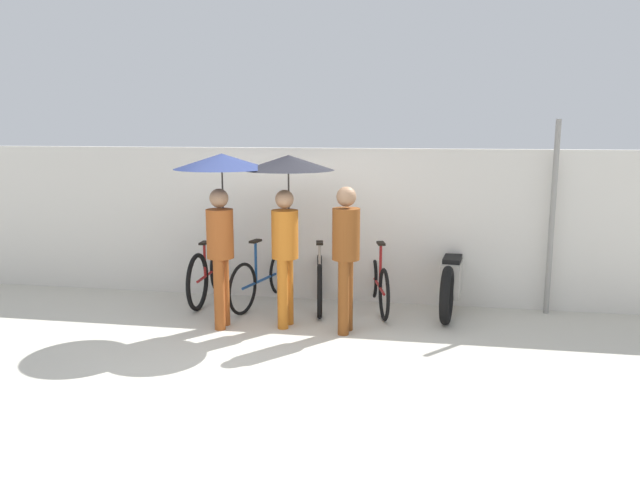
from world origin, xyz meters
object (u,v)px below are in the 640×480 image
object	(u,v)px
pedestrian_leading	(221,187)
pedestrian_trailing	(346,248)
parked_bicycle_3	(378,282)
parked_bicycle_1	(263,278)
parked_bicycle_2	(320,280)
pedestrian_center	(287,189)
motorcycle	(452,280)
parked_bicycle_0	(209,273)

from	to	relation	value
pedestrian_leading	pedestrian_trailing	size ratio (longest dim) A/B	1.21
pedestrian_trailing	parked_bicycle_3	bearing A→B (deg)	81.81
parked_bicycle_1	parked_bicycle_3	distance (m)	1.56
parked_bicycle_2	pedestrian_center	bearing A→B (deg)	152.98
parked_bicycle_1	pedestrian_center	distance (m)	1.62
parked_bicycle_2	motorcycle	world-z (taller)	parked_bicycle_2
pedestrian_center	motorcycle	size ratio (longest dim) A/B	1.04
pedestrian_trailing	motorcycle	distance (m)	1.81
parked_bicycle_0	pedestrian_trailing	world-z (taller)	pedestrian_trailing
pedestrian_leading	motorcycle	xyz separation A→B (m)	(2.75, 1.13, -1.29)
parked_bicycle_1	motorcycle	xyz separation A→B (m)	(2.52, 0.15, 0.04)
parked_bicycle_3	parked_bicycle_2	bearing A→B (deg)	79.60
pedestrian_center	pedestrian_leading	bearing A→B (deg)	-159.77
parked_bicycle_3	motorcycle	size ratio (longest dim) A/B	0.82
parked_bicycle_0	parked_bicycle_2	xyz separation A→B (m)	(1.57, -0.03, -0.03)
parked_bicycle_1	parked_bicycle_2	bearing A→B (deg)	-75.97
parked_bicycle_3	pedestrian_leading	world-z (taller)	pedestrian_leading
parked_bicycle_3	pedestrian_trailing	size ratio (longest dim) A/B	0.94
pedestrian_leading	parked_bicycle_1	bearing A→B (deg)	76.45
parked_bicycle_1	parked_bicycle_0	bearing A→B (deg)	101.71
parked_bicycle_3	motorcycle	xyz separation A→B (m)	(0.96, 0.11, 0.05)
parked_bicycle_0	parked_bicycle_1	distance (m)	0.79
parked_bicycle_1	motorcycle	world-z (taller)	parked_bicycle_1
parked_bicycle_0	parked_bicycle_3	xyz separation A→B (m)	(2.35, 0.01, -0.04)
parked_bicycle_0	pedestrian_leading	distance (m)	1.74
parked_bicycle_0	pedestrian_trailing	xyz separation A→B (m)	(2.05, -1.03, 0.62)
parked_bicycle_0	parked_bicycle_1	size ratio (longest dim) A/B	1.00
pedestrian_leading	pedestrian_center	size ratio (longest dim) A/B	1.01
parked_bicycle_2	motorcycle	xyz separation A→B (m)	(1.74, 0.15, 0.04)
parked_bicycle_1	parked_bicycle_3	xyz separation A→B (m)	(1.56, 0.04, -0.01)
parked_bicycle_1	pedestrian_leading	size ratio (longest dim) A/B	0.82
pedestrian_leading	motorcycle	size ratio (longest dim) A/B	1.05
motorcycle	parked_bicycle_1	bearing A→B (deg)	100.42
parked_bicycle_2	pedestrian_leading	distance (m)	1.93
parked_bicycle_1	parked_bicycle_3	world-z (taller)	parked_bicycle_3
parked_bicycle_2	pedestrian_trailing	distance (m)	1.29
pedestrian_leading	parked_bicycle_2	bearing A→B (deg)	43.64
pedestrian_center	motorcycle	xyz separation A→B (m)	(1.99, 0.96, -1.26)
parked_bicycle_0	pedestrian_trailing	size ratio (longest dim) A/B	0.99
parked_bicycle_0	motorcycle	xyz separation A→B (m)	(3.31, 0.12, 0.01)
pedestrian_trailing	pedestrian_center	bearing A→B (deg)	172.72
parked_bicycle_2	pedestrian_center	world-z (taller)	pedestrian_center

